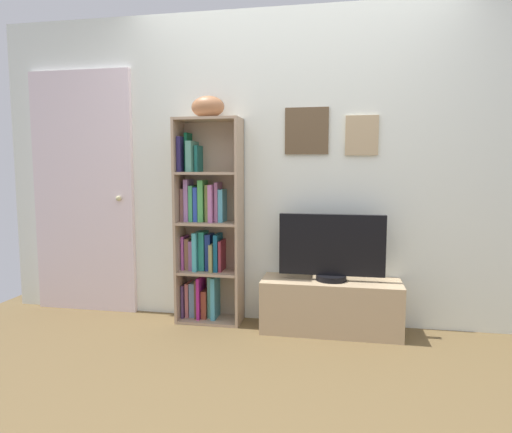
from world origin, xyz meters
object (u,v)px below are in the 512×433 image
door (83,193)px  television (332,248)px  football (208,107)px  bookshelf (205,230)px  tv_stand (331,306)px

door → television: bearing=-4.3°
football → television: 1.40m
television → door: size_ratio=0.38×
bookshelf → football: 0.94m
bookshelf → tv_stand: size_ratio=1.56×
door → bookshelf: bearing=-3.7°
bookshelf → football: football is taller
bookshelf → television: (0.98, -0.08, -0.10)m
football → door: size_ratio=0.13×
bookshelf → tv_stand: bearing=-5.0°
tv_stand → door: 2.21m
television → football: bearing=176.8°
football → television: bearing=-3.2°
bookshelf → television: 0.99m
tv_stand → television: size_ratio=1.33×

